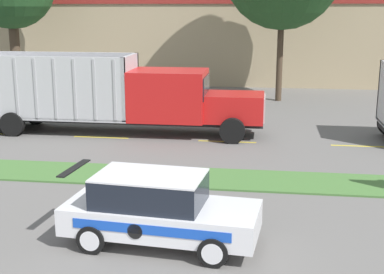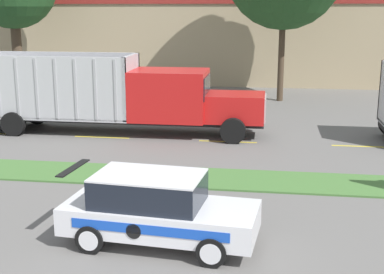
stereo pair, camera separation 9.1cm
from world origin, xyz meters
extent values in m
cube|color=#477538|center=(0.00, 9.00, 0.03)|extent=(120.00, 2.13, 0.06)
cube|color=yellow|center=(-4.09, 14.06, 0.00)|extent=(2.40, 0.14, 0.01)
cube|color=yellow|center=(1.31, 14.06, 0.00)|extent=(2.40, 0.14, 0.01)
cube|color=yellow|center=(6.71, 14.06, 0.00)|extent=(2.40, 0.14, 0.01)
cube|color=black|center=(-3.50, 15.03, 0.61)|extent=(12.54, 1.37, 0.18)
cube|color=red|center=(1.53, 15.03, 1.28)|extent=(2.47, 2.04, 1.16)
cube|color=#B7B7BC|center=(2.80, 15.03, 1.28)|extent=(0.06, 1.74, 0.98)
cube|color=red|center=(-1.31, 15.03, 1.76)|extent=(3.21, 2.49, 2.11)
cube|color=black|center=(0.32, 15.03, 2.12)|extent=(0.04, 2.12, 0.95)
cylinder|color=silver|center=(-3.01, 14.22, 2.60)|extent=(0.14, 0.14, 1.70)
cube|color=#B7B7BC|center=(-6.34, 15.03, 0.76)|extent=(6.86, 2.49, 0.12)
cube|color=#B7B7BC|center=(-2.99, 15.03, 2.10)|extent=(0.16, 2.49, 2.67)
cube|color=#B7B7BC|center=(-6.34, 13.87, 2.10)|extent=(6.86, 0.16, 2.67)
cube|color=#B7B7BC|center=(-6.34, 16.20, 2.10)|extent=(6.86, 0.16, 2.67)
cube|color=#A3A3A8|center=(-7.63, 13.77, 2.10)|extent=(0.10, 0.04, 2.53)
cube|color=#A3A3A8|center=(-6.77, 13.77, 2.10)|extent=(0.10, 0.04, 2.53)
cube|color=#A3A3A8|center=(-5.91, 13.77, 2.10)|extent=(0.10, 0.04, 2.53)
cube|color=#A3A3A8|center=(-5.05, 13.77, 2.10)|extent=(0.10, 0.04, 2.53)
cube|color=#A3A3A8|center=(-4.20, 13.77, 2.10)|extent=(0.10, 0.04, 2.53)
cube|color=#A3A3A8|center=(-3.34, 13.77, 2.10)|extent=(0.10, 0.04, 2.53)
cylinder|color=black|center=(1.53, 13.81, 0.52)|extent=(1.04, 0.30, 1.04)
cylinder|color=black|center=(1.53, 16.26, 0.52)|extent=(1.04, 0.30, 1.04)
cylinder|color=black|center=(-9.17, 16.26, 0.52)|extent=(1.04, 0.30, 1.04)
cylinder|color=black|center=(-7.95, 13.81, 0.52)|extent=(1.04, 0.30, 1.04)
cylinder|color=black|center=(-7.95, 16.26, 0.52)|extent=(1.04, 0.30, 1.04)
cube|color=white|center=(0.52, 4.05, 0.65)|extent=(4.65, 2.23, 0.64)
cube|color=black|center=(0.26, 4.07, 1.30)|extent=(2.61, 1.82, 0.67)
cube|color=white|center=(0.26, 4.07, 1.66)|extent=(2.61, 1.82, 0.04)
cube|color=black|center=(-1.61, 4.25, 1.70)|extent=(0.34, 1.46, 0.03)
cube|color=blue|center=(0.44, 3.14, 0.71)|extent=(3.58, 0.35, 0.22)
cylinder|color=black|center=(0.10, 3.17, 0.65)|extent=(0.35, 0.04, 0.35)
cylinder|color=black|center=(1.83, 3.06, 0.33)|extent=(0.68, 0.26, 0.67)
cylinder|color=silver|center=(1.82, 2.95, 0.33)|extent=(0.47, 0.06, 0.47)
cylinder|color=black|center=(1.99, 4.78, 0.33)|extent=(0.68, 0.26, 0.67)
cylinder|color=silver|center=(2.00, 4.88, 0.33)|extent=(0.47, 0.06, 0.47)
cylinder|color=black|center=(-0.95, 3.32, 0.33)|extent=(0.68, 0.26, 0.67)
cylinder|color=silver|center=(-0.96, 3.22, 0.33)|extent=(0.47, 0.06, 0.47)
cylinder|color=black|center=(-0.78, 5.04, 0.33)|extent=(0.68, 0.26, 0.67)
cylinder|color=silver|center=(-0.77, 5.15, 0.33)|extent=(0.47, 0.06, 0.47)
cube|color=tan|center=(0.42, 35.78, 3.26)|extent=(34.95, 12.00, 6.51)
cylinder|color=#473828|center=(3.58, 24.56, 2.82)|extent=(0.36, 0.36, 5.64)
cylinder|color=#473828|center=(-13.28, 25.51, 2.67)|extent=(0.64, 0.64, 5.33)
camera|label=1|loc=(2.84, -7.38, 5.40)|focal=50.00mm
camera|label=2|loc=(2.93, -7.37, 5.40)|focal=50.00mm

